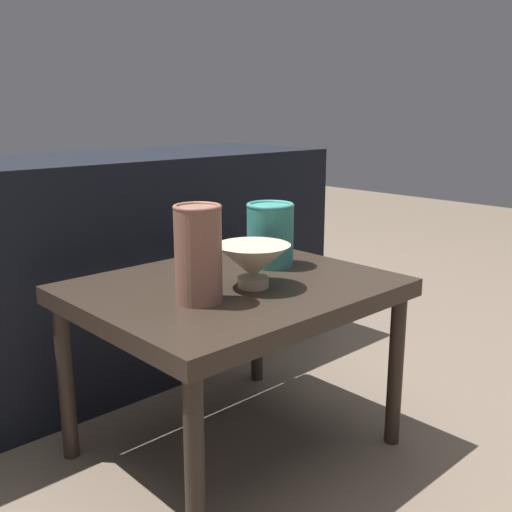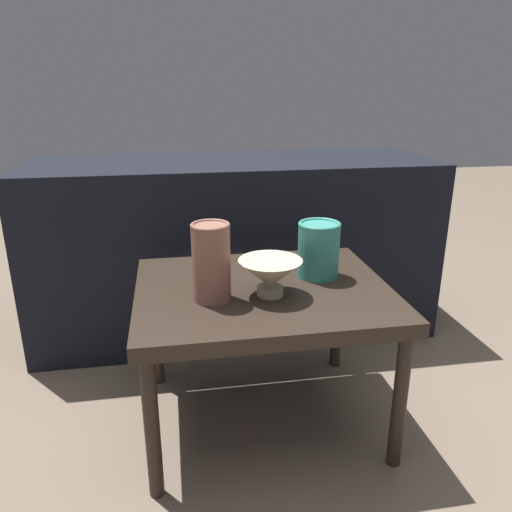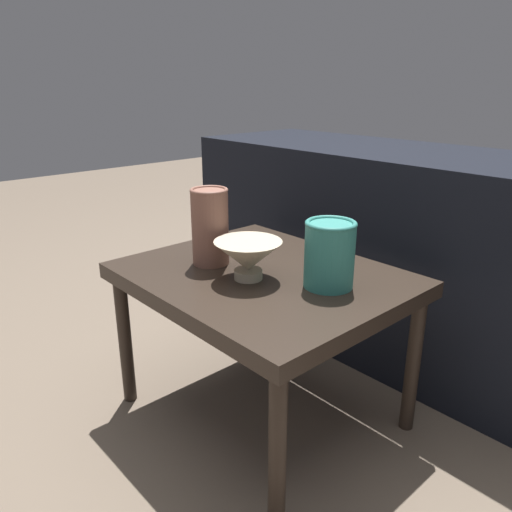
% 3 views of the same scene
% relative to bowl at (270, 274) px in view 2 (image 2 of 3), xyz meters
% --- Properties ---
extents(ground_plane, '(8.00, 8.00, 0.00)m').
position_rel_bowl_xyz_m(ground_plane, '(-0.01, 0.06, -0.47)').
color(ground_plane, '#6B5B4C').
extents(table, '(0.67, 0.55, 0.42)m').
position_rel_bowl_xyz_m(table, '(-0.01, 0.06, -0.10)').
color(table, '#2D231C').
rests_on(table, ground_plane).
extents(couch_backdrop, '(1.49, 0.50, 0.66)m').
position_rel_bowl_xyz_m(couch_backdrop, '(-0.01, 0.67, -0.14)').
color(couch_backdrop, black).
rests_on(couch_backdrop, ground_plane).
extents(bowl, '(0.16, 0.16, 0.10)m').
position_rel_bowl_xyz_m(bowl, '(0.00, 0.00, 0.00)').
color(bowl, '#C1B293').
rests_on(bowl, table).
extents(vase_textured_left, '(0.10, 0.10, 0.20)m').
position_rel_bowl_xyz_m(vase_textured_left, '(-0.15, 0.00, 0.04)').
color(vase_textured_left, brown).
rests_on(vase_textured_left, table).
extents(vase_colorful_right, '(0.12, 0.12, 0.16)m').
position_rel_bowl_xyz_m(vase_colorful_right, '(0.16, 0.11, 0.02)').
color(vase_colorful_right, teal).
rests_on(vase_colorful_right, table).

